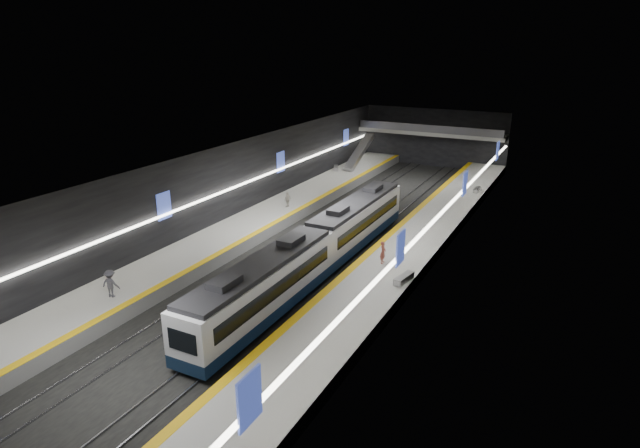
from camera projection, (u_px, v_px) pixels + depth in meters
The scene contains 24 objects.
ground at pixel (320, 246), 46.62m from camera, with size 70.00×70.00×0.00m, color black.
ceiling at pixel (320, 156), 43.99m from camera, with size 20.00×70.00×0.04m, color beige.
wall_left at pixel (224, 188), 49.63m from camera, with size 0.04×70.00×8.00m, color black.
wall_right at pixel (436, 220), 40.99m from camera, with size 0.04×70.00×8.00m, color black.
wall_back at pixel (434, 138), 74.69m from camera, with size 20.00×0.04×8.00m, color black.
platform_left at pixel (248, 228), 49.70m from camera, with size 5.00×70.00×1.00m, color slate.
tile_surface_left at pixel (248, 223), 49.53m from camera, with size 5.00×70.00×0.02m, color #B0B1AB.
tactile_strip_left at pixel (268, 226), 48.58m from camera, with size 0.60×70.00×0.02m, color yellow.
platform_right at pixel (402, 256), 43.22m from camera, with size 5.00×70.00×1.00m, color slate.
tile_surface_right at pixel (402, 250), 43.05m from camera, with size 5.00×70.00×0.02m, color #B0B1AB.
tactile_strip_right at pixel (377, 246), 44.00m from camera, with size 0.60×70.00×0.02m, color yellow.
rails at pixel (320, 246), 46.61m from camera, with size 6.52×70.00×0.12m.
train at pixel (316, 248), 40.27m from camera, with size 2.69×30.04×3.60m.
ad_posters at pixel (325, 194), 45.98m from camera, with size 19.94×53.50×2.20m.
cove_light_left at pixel (226, 190), 49.61m from camera, with size 0.25×68.60×0.12m, color white.
cove_light_right at pixel (433, 222), 41.14m from camera, with size 0.25×68.60×0.12m, color white.
mezzanine_bridge at pixel (431, 133), 72.61m from camera, with size 20.00×3.00×1.50m.
escalator at pixel (359, 152), 70.74m from camera, with size 1.20×8.00×0.60m, color #99999E.
bench_left_far at pixel (336, 168), 69.27m from camera, with size 0.55×1.97×0.48m, color #99999E.
bench_right_near at pixel (404, 279), 37.43m from camera, with size 0.57×2.04×0.50m, color #99999E.
bench_right_far at pixel (477, 190), 59.53m from camera, with size 0.48×1.72×0.42m, color #99999E.
passenger_right_a at pixel (383, 253), 40.34m from camera, with size 0.63×0.41×1.73m, color #B45443.
passenger_left_a at pixel (288, 200), 53.88m from camera, with size 0.91×0.38×1.55m, color #BBB6AB.
passenger_left_b at pixel (111, 284), 35.02m from camera, with size 1.23×0.71×1.91m, color #47464F.
Camera 1 is at (19.86, -38.57, 17.20)m, focal length 30.00 mm.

